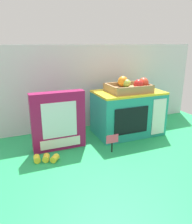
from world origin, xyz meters
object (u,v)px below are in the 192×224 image
cookie_set_box (58,121)px  price_sign (112,141)px  loose_toy_banana (46,158)px  food_groups_crate (130,87)px  toy_microwave (128,113)px

cookie_set_box → price_sign: (0.25, -0.15, -0.09)m
price_sign → loose_toy_banana: 0.35m
food_groups_crate → loose_toy_banana: (-0.56, -0.17, -0.29)m
toy_microwave → cookie_set_box: 0.47m
toy_microwave → loose_toy_banana: toy_microwave is taller
price_sign → toy_microwave: bearing=44.5°
cookie_set_box → loose_toy_banana: size_ratio=2.54×
food_groups_crate → price_sign: 0.38m
toy_microwave → cookie_set_box: cookie_set_box is taller
loose_toy_banana → price_sign: bearing=-5.8°
price_sign → food_groups_crate: bearing=43.6°
toy_microwave → cookie_set_box: (-0.46, -0.06, 0.02)m
loose_toy_banana → cookie_set_box: bearing=50.2°
cookie_set_box → price_sign: 0.31m
food_groups_crate → loose_toy_banana: food_groups_crate is taller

